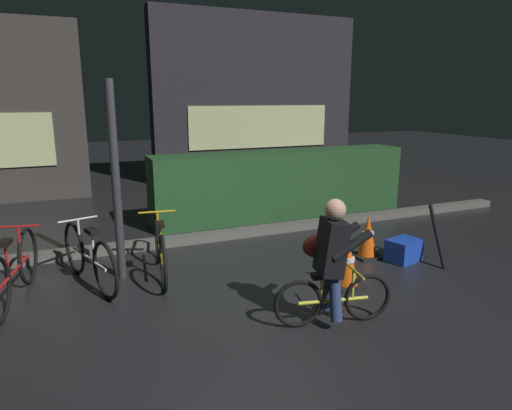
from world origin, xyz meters
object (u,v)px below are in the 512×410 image
(parked_bike_center_left, at_px, (89,257))
(traffic_cone_far, at_px, (368,237))
(parked_bike_center_right, at_px, (160,248))
(parked_bike_left_mid, at_px, (14,270))
(cyclist, at_px, (331,262))
(closed_umbrella, at_px, (437,236))
(traffic_cone_near, at_px, (348,263))
(street_post, at_px, (116,183))
(blue_crate, at_px, (404,250))

(parked_bike_center_left, bearing_deg, traffic_cone_far, -114.15)
(parked_bike_center_left, height_order, parked_bike_center_right, same)
(parked_bike_left_mid, xyz_separation_m, cyclist, (2.84, -1.76, 0.28))
(closed_umbrella, bearing_deg, cyclist, 121.55)
(parked_bike_center_right, bearing_deg, traffic_cone_near, -114.24)
(parked_bike_left_mid, bearing_deg, traffic_cone_near, -94.89)
(traffic_cone_near, bearing_deg, parked_bike_center_left, 156.16)
(street_post, relative_size, blue_crate, 5.35)
(parked_bike_center_left, distance_m, blue_crate, 4.02)
(street_post, xyz_separation_m, traffic_cone_near, (2.38, -1.30, -0.90))
(closed_umbrella, bearing_deg, traffic_cone_far, 59.61)
(parked_bike_center_right, xyz_separation_m, cyclist, (1.25, -1.88, 0.29))
(parked_bike_left_mid, relative_size, parked_bike_center_left, 1.04)
(parked_bike_left_mid, relative_size, parked_bike_center_right, 1.01)
(blue_crate, relative_size, cyclist, 0.35)
(traffic_cone_far, xyz_separation_m, blue_crate, (0.35, -0.33, -0.14))
(traffic_cone_far, bearing_deg, blue_crate, -43.04)
(parked_bike_left_mid, relative_size, blue_crate, 3.73)
(blue_crate, xyz_separation_m, closed_umbrella, (0.32, -0.25, 0.23))
(traffic_cone_near, relative_size, traffic_cone_far, 0.96)
(street_post, relative_size, parked_bike_left_mid, 1.43)
(parked_bike_center_left, distance_m, parked_bike_center_right, 0.82)
(traffic_cone_far, height_order, blue_crate, traffic_cone_far)
(blue_crate, distance_m, cyclist, 2.20)
(traffic_cone_far, bearing_deg, parked_bike_left_mid, 175.37)
(traffic_cone_near, relative_size, cyclist, 0.46)
(parked_bike_left_mid, xyz_separation_m, traffic_cone_far, (4.34, -0.35, -0.06))
(street_post, bearing_deg, parked_bike_center_left, -166.98)
(parked_bike_center_right, xyz_separation_m, blue_crate, (3.10, -0.80, -0.19))
(blue_crate, distance_m, closed_umbrella, 0.47)
(traffic_cone_far, xyz_separation_m, cyclist, (-1.50, -1.41, 0.34))
(blue_crate, bearing_deg, traffic_cone_far, 136.96)
(blue_crate, bearing_deg, parked_bike_center_left, 168.28)
(closed_umbrella, bearing_deg, blue_crate, 62.15)
(parked_bike_center_left, xyz_separation_m, closed_umbrella, (4.24, -1.06, 0.04))
(parked_bike_center_left, distance_m, cyclist, 2.83)
(parked_bike_center_left, relative_size, traffic_cone_far, 2.65)
(street_post, distance_m, blue_crate, 3.81)
(traffic_cone_far, distance_m, cyclist, 2.09)
(parked_bike_center_left, distance_m, traffic_cone_near, 3.01)
(parked_bike_center_left, relative_size, parked_bike_center_right, 0.97)
(blue_crate, relative_size, closed_umbrella, 0.52)
(traffic_cone_near, xyz_separation_m, blue_crate, (1.18, 0.40, -0.12))
(parked_bike_center_right, height_order, cyclist, cyclist)
(blue_crate, bearing_deg, parked_bike_center_right, 165.58)
(traffic_cone_near, relative_size, blue_crate, 1.30)
(blue_crate, bearing_deg, traffic_cone_near, -161.25)
(traffic_cone_near, bearing_deg, street_post, 151.35)
(parked_bike_left_mid, distance_m, parked_bike_center_right, 1.59)
(parked_bike_center_right, relative_size, blue_crate, 3.70)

